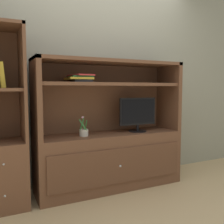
{
  "coord_description": "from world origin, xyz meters",
  "views": [
    {
      "loc": [
        -1.25,
        -2.23,
        1.15
      ],
      "look_at": [
        0.0,
        0.35,
        0.89
      ],
      "focal_mm": 40.76,
      "sensor_mm": 36.0,
      "label": 1
    }
  ],
  "objects_px": {
    "potted_plant": "(84,132)",
    "magazine_stack": "(80,78)",
    "tv_monitor": "(138,114)",
    "media_console": "(110,146)",
    "bookshelf_tall": "(2,148)"
  },
  "relations": [
    {
      "from": "media_console",
      "to": "potted_plant",
      "type": "relative_size",
      "value": 7.8
    },
    {
      "from": "media_console",
      "to": "tv_monitor",
      "type": "xyz_separation_m",
      "value": [
        0.35,
        -0.05,
        0.37
      ]
    },
    {
      "from": "media_console",
      "to": "potted_plant",
      "type": "height_order",
      "value": "media_console"
    },
    {
      "from": "bookshelf_tall",
      "to": "media_console",
      "type": "bearing_deg",
      "value": -0.21
    },
    {
      "from": "tv_monitor",
      "to": "magazine_stack",
      "type": "bearing_deg",
      "value": 176.83
    },
    {
      "from": "media_console",
      "to": "bookshelf_tall",
      "type": "xyz_separation_m",
      "value": [
        -1.15,
        0.0,
        0.1
      ]
    },
    {
      "from": "media_console",
      "to": "bookshelf_tall",
      "type": "height_order",
      "value": "bookshelf_tall"
    },
    {
      "from": "magazine_stack",
      "to": "bookshelf_tall",
      "type": "height_order",
      "value": "bookshelf_tall"
    },
    {
      "from": "bookshelf_tall",
      "to": "tv_monitor",
      "type": "bearing_deg",
      "value": -1.94
    },
    {
      "from": "potted_plant",
      "to": "magazine_stack",
      "type": "distance_m",
      "value": 0.58
    },
    {
      "from": "tv_monitor",
      "to": "magazine_stack",
      "type": "distance_m",
      "value": 0.82
    },
    {
      "from": "media_console",
      "to": "magazine_stack",
      "type": "bearing_deg",
      "value": -178.8
    },
    {
      "from": "potted_plant",
      "to": "bookshelf_tall",
      "type": "height_order",
      "value": "bookshelf_tall"
    },
    {
      "from": "tv_monitor",
      "to": "bookshelf_tall",
      "type": "bearing_deg",
      "value": 178.06
    },
    {
      "from": "potted_plant",
      "to": "magazine_stack",
      "type": "relative_size",
      "value": 0.65
    }
  ]
}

